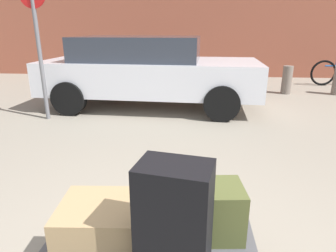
# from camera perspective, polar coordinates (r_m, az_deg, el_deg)

# --- Properties ---
(luggage_cart) EXTENTS (1.27, 0.74, 0.34)m
(luggage_cart) POSITION_cam_1_polar(r_m,az_deg,el_deg) (1.98, -3.39, -23.15)
(luggage_cart) COLOR #4C4C51
(luggage_cart) RESTS_ON ground_plane
(duffel_bag_olive_center) EXTENTS (0.55, 0.35, 0.33)m
(duffel_bag_olive_center) POSITION_cam_1_polar(r_m,az_deg,el_deg) (1.91, 6.09, -15.90)
(duffel_bag_olive_center) COLOR #4C5128
(duffel_bag_olive_center) RESTS_ON luggage_cart
(suitcase_tan_rear_left) EXTENTS (0.57, 0.47, 0.25)m
(suitcase_tan_rear_left) POSITION_cam_1_polar(r_m,az_deg,el_deg) (1.92, -11.97, -17.68)
(suitcase_tan_rear_left) COLOR #9E7F56
(suitcase_tan_rear_left) RESTS_ON luggage_cart
(suitcase_black_front_left) EXTENTS (0.40, 0.32, 0.63)m
(suitcase_black_front_left) POSITION_cam_1_polar(r_m,az_deg,el_deg) (1.56, 1.21, -17.90)
(suitcase_black_front_left) COLOR black
(suitcase_black_front_left) RESTS_ON luggage_cart
(parked_car) EXTENTS (4.38, 2.08, 1.42)m
(parked_car) POSITION_cam_1_polar(r_m,az_deg,el_deg) (6.16, -3.85, 10.73)
(parked_car) COLOR silver
(parked_car) RESTS_ON ground_plane
(bollard_kerb_near) EXTENTS (0.24, 0.24, 0.69)m
(bollard_kerb_near) POSITION_cam_1_polar(r_m,az_deg,el_deg) (8.02, 21.96, 8.24)
(bollard_kerb_near) COLOR #72665B
(bollard_kerb_near) RESTS_ON ground_plane
(no_parking_sign) EXTENTS (0.50, 0.08, 2.38)m
(no_parking_sign) POSITION_cam_1_polar(r_m,az_deg,el_deg) (5.62, -23.91, 15.79)
(no_parking_sign) COLOR slate
(no_parking_sign) RESTS_ON ground_plane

